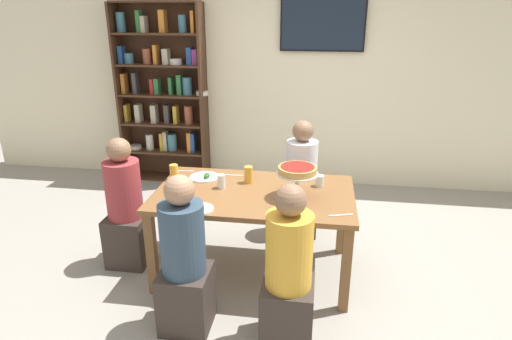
{
  "coord_description": "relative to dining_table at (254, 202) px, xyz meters",
  "views": [
    {
      "loc": [
        0.49,
        -3.17,
        2.13
      ],
      "look_at": [
        0.0,
        0.1,
        0.89
      ],
      "focal_mm": 30.41,
      "sensor_mm": 36.0,
      "label": 1
    }
  ],
  "objects": [
    {
      "name": "bookshelf",
      "position": [
        -1.47,
        2.01,
        0.49
      ],
      "size": [
        1.14,
        0.3,
        2.21
      ],
      "color": "#422819",
      "rests_on": "ground_plane"
    },
    {
      "name": "diner_near_left",
      "position": [
        -0.36,
        -0.75,
        -0.16
      ],
      "size": [
        0.34,
        0.34,
        1.15
      ],
      "rotation": [
        0.0,
        0.0,
        1.57
      ],
      "color": "#382D28",
      "rests_on": "ground_plane"
    },
    {
      "name": "rear_partition",
      "position": [
        0.0,
        2.2,
        0.75
      ],
      "size": [
        8.0,
        0.12,
        2.8
      ],
      "primitive_type": "cube",
      "color": "beige",
      "rests_on": "ground_plane"
    },
    {
      "name": "water_glass_clear_far",
      "position": [
        -0.28,
        0.04,
        0.15
      ],
      "size": [
        0.07,
        0.07,
        0.12
      ],
      "primitive_type": "cylinder",
      "color": "white",
      "rests_on": "dining_table"
    },
    {
      "name": "diner_near_right",
      "position": [
        0.35,
        -0.8,
        -0.16
      ],
      "size": [
        0.34,
        0.34,
        1.15
      ],
      "rotation": [
        0.0,
        0.0,
        1.57
      ],
      "color": "#382D28",
      "rests_on": "ground_plane"
    },
    {
      "name": "salad_plate_far_diner",
      "position": [
        -0.47,
        0.23,
        0.1
      ],
      "size": [
        0.26,
        0.26,
        0.06
      ],
      "color": "white",
      "rests_on": "dining_table"
    },
    {
      "name": "diner_far_right",
      "position": [
        0.34,
        0.77,
        -0.16
      ],
      "size": [
        0.34,
        0.34,
        1.15
      ],
      "rotation": [
        0.0,
        0.0,
        -1.57
      ],
      "color": "#382D28",
      "rests_on": "ground_plane"
    },
    {
      "name": "cutlery_knife_near",
      "position": [
        0.68,
        -0.33,
        0.09
      ],
      "size": [
        0.18,
        0.07,
        0.0
      ],
      "primitive_type": "cube",
      "rotation": [
        0.0,
        0.0,
        0.3
      ],
      "color": "silver",
      "rests_on": "dining_table"
    },
    {
      "name": "deep_dish_pizza_stand",
      "position": [
        0.34,
        -0.05,
        0.3
      ],
      "size": [
        0.33,
        0.33,
        0.26
      ],
      "color": "silver",
      "rests_on": "dining_table"
    },
    {
      "name": "dining_table",
      "position": [
        0.0,
        0.0,
        0.0
      ],
      "size": [
        1.6,
        0.95,
        0.74
      ],
      "color": "brown",
      "rests_on": "ground_plane"
    },
    {
      "name": "water_glass_clear_near",
      "position": [
        0.52,
        0.2,
        0.13
      ],
      "size": [
        0.07,
        0.07,
        0.09
      ],
      "primitive_type": "cylinder",
      "color": "white",
      "rests_on": "dining_table"
    },
    {
      "name": "salad_plate_near_diner",
      "position": [
        -0.34,
        -0.4,
        0.11
      ],
      "size": [
        0.21,
        0.21,
        0.07
      ],
      "color": "white",
      "rests_on": "dining_table"
    },
    {
      "name": "television",
      "position": [
        0.47,
        2.11,
        1.3
      ],
      "size": [
        0.97,
        0.05,
        0.6
      ],
      "color": "black"
    },
    {
      "name": "cutlery_fork_near",
      "position": [
        -0.24,
        0.33,
        0.09
      ],
      "size": [
        0.18,
        0.03,
        0.0
      ],
      "primitive_type": "cube",
      "rotation": [
        0.0,
        0.0,
        3.2
      ],
      "color": "silver",
      "rests_on": "dining_table"
    },
    {
      "name": "beer_glass_amber_spare",
      "position": [
        -0.72,
        0.16,
        0.16
      ],
      "size": [
        0.07,
        0.07,
        0.14
      ],
      "primitive_type": "cylinder",
      "color": "gold",
      "rests_on": "dining_table"
    },
    {
      "name": "cutlery_fork_far",
      "position": [
        -0.7,
        0.36,
        0.09
      ],
      "size": [
        0.18,
        0.04,
        0.0
      ],
      "primitive_type": "cube",
      "rotation": [
        0.0,
        0.0,
        3.29
      ],
      "color": "silver",
      "rests_on": "dining_table"
    },
    {
      "name": "ground_plane",
      "position": [
        0.0,
        0.0,
        -0.65
      ],
      "size": [
        12.0,
        12.0,
        0.0
      ],
      "primitive_type": "plane",
      "color": "gray"
    },
    {
      "name": "beer_glass_amber_short",
      "position": [
        -0.08,
        0.19,
        0.16
      ],
      "size": [
        0.07,
        0.07,
        0.14
      ],
      "primitive_type": "cylinder",
      "color": "gold",
      "rests_on": "dining_table"
    },
    {
      "name": "diner_head_west",
      "position": [
        -1.11,
        -0.03,
        -0.16
      ],
      "size": [
        0.34,
        0.34,
        1.15
      ],
      "color": "#382D28",
      "rests_on": "ground_plane"
    },
    {
      "name": "beer_glass_amber_tall",
      "position": [
        -0.52,
        -0.22,
        0.16
      ],
      "size": [
        0.07,
        0.07,
        0.14
      ],
      "primitive_type": "cylinder",
      "color": "gold",
      "rests_on": "dining_table"
    }
  ]
}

